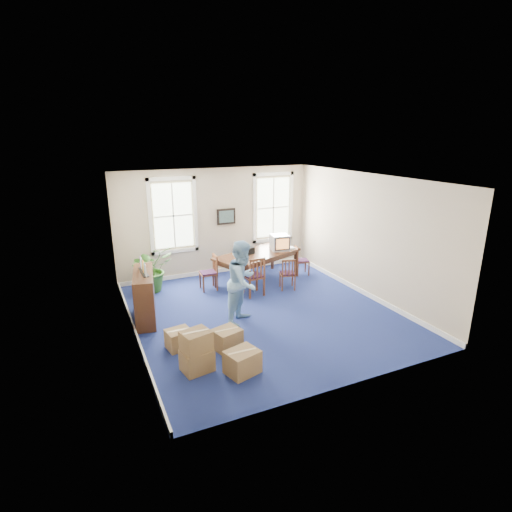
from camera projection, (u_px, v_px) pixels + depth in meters
name	position (u px, v px, depth m)	size (l,w,h in m)	color
floor	(263.00, 312.00, 9.65)	(6.50, 6.50, 0.00)	navy
ceiling	(263.00, 179.00, 8.71)	(6.50, 6.50, 0.00)	white
wall_back	(216.00, 222.00, 12.01)	(6.50, 6.50, 0.00)	#BCA98D
wall_front	(351.00, 300.00, 6.36)	(6.50, 6.50, 0.00)	#BCA98D
wall_left	(128.00, 266.00, 7.99)	(6.50, 6.50, 0.00)	#BCA98D
wall_right	(367.00, 236.00, 10.38)	(6.50, 6.50, 0.00)	#BCA98D
baseboard_back	(218.00, 271.00, 12.43)	(6.00, 0.04, 0.12)	white
baseboard_left	(136.00, 335.00, 8.45)	(0.04, 6.50, 0.12)	white
baseboard_right	(361.00, 291.00, 10.82)	(0.04, 6.50, 0.12)	white
window_left	(173.00, 216.00, 11.39)	(1.40, 0.12, 2.20)	white
window_right	(273.00, 208.00, 12.66)	(1.40, 0.12, 2.20)	white
wall_picture	(226.00, 216.00, 12.04)	(0.58, 0.06, 0.48)	black
conference_table	(257.00, 267.00, 11.57)	(2.53, 1.15, 0.86)	#472716
crt_tv	(280.00, 242.00, 11.72)	(0.50, 0.54, 0.45)	#B7B7BC
game_console	(291.00, 248.00, 11.87)	(0.17, 0.21, 0.05)	white
equipment_bag	(247.00, 251.00, 11.35)	(0.36, 0.24, 0.18)	black
chair_near_left	(253.00, 276.00, 10.58)	(0.48, 0.48, 1.07)	brown
chair_near_right	(287.00, 273.00, 11.01)	(0.41, 0.41, 0.91)	brown
chair_end_left	(208.00, 273.00, 10.95)	(0.44, 0.44, 0.98)	brown
chair_end_right	(302.00, 260.00, 12.15)	(0.40, 0.40, 0.89)	brown
man	(243.00, 282.00, 8.96)	(0.93, 0.72, 1.91)	#83B4D9
credenza	(145.00, 295.00, 9.16)	(0.43, 1.50, 1.18)	#472716
brochure_rack	(143.00, 264.00, 8.96)	(0.12, 0.69, 0.30)	#99999E
potted_plant	(151.00, 269.00, 10.83)	(1.14, 0.99, 1.27)	#255417
cardboard_boxes	(206.00, 345.00, 7.34)	(1.44, 1.44, 0.82)	olive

